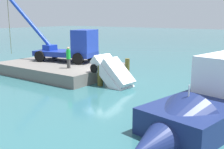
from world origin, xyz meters
TOP-DOWN VIEW (x-y plane):
  - ground at (0.00, 0.00)m, footprint 200.00×200.00m
  - dock at (-4.83, 0.00)m, footprint 10.03×7.06m
  - crane_truck at (-4.55, 1.21)m, footprint 9.42×3.81m
  - dock_worker at (-2.38, -1.38)m, footprint 0.34×0.34m
  - salvaged_car at (1.98, -0.94)m, footprint 3.86×2.20m
  - moored_yacht at (9.63, -3.65)m, footprint 5.67×13.77m
  - piling_near at (0.92, -1.51)m, footprint 0.39×0.39m
  - piling_mid at (0.93, 2.14)m, footprint 0.38×0.38m

SIDE VIEW (x-z plane):
  - ground at x=0.00m, z-range 0.00..0.00m
  - dock at x=-4.83m, z-range 0.00..0.93m
  - moored_yacht at x=9.63m, z-range -2.36..3.31m
  - salvaged_car at x=1.98m, z-range -1.10..2.35m
  - piling_near at x=0.92m, z-range 0.00..1.53m
  - piling_mid at x=0.93m, z-range 0.00..1.56m
  - dock_worker at x=-2.38m, z-range 0.94..2.65m
  - crane_truck at x=-4.55m, z-range -0.75..5.48m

